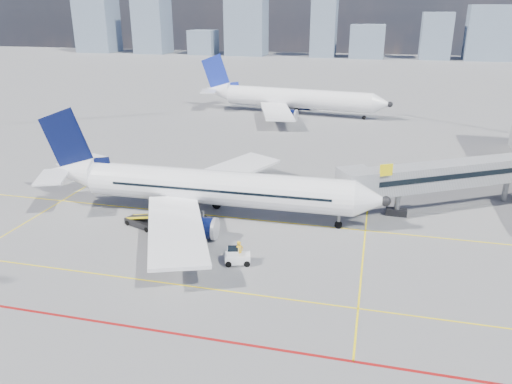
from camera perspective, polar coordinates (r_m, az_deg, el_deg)
ground at (r=45.72m, az=-5.89°, el=-6.75°), size 420.00×420.00×0.00m
apron_markings at (r=42.70m, az=-8.39°, el=-8.95°), size 90.00×35.12×0.01m
jet_bridge at (r=58.42m, az=22.35°, el=1.87°), size 23.55×15.78×6.30m
distant_skyline at (r=230.38m, az=6.50°, el=18.09°), size 255.36×15.21×31.81m
main_aircraft at (r=52.00m, az=-6.05°, el=0.55°), size 37.29×32.49×10.93m
second_aircraft at (r=104.00m, az=3.90°, el=10.64°), size 40.31×35.02×11.81m
baggage_tug at (r=43.10m, az=-2.27°, el=-7.36°), size 2.40×1.82×1.50m
cargo_dolly at (r=44.58m, az=-8.58°, el=-5.96°), size 4.20×3.10×2.11m
belt_loader at (r=51.33m, az=-12.85°, el=-3.34°), size 5.31×3.07×2.17m
ramp_worker at (r=43.18m, az=-1.90°, el=-6.87°), size 0.84×0.86×2.00m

